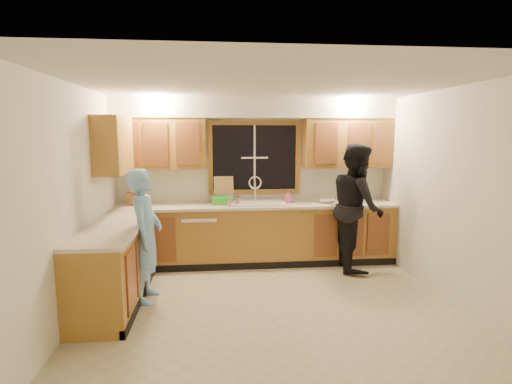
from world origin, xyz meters
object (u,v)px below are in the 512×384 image
knife_block (131,199)px  dish_crate (222,200)px  dishwasher (200,238)px  man (145,235)px  soap_bottle (288,196)px  bowl (327,201)px  stove (101,283)px  sink (256,207)px  woman (357,207)px

knife_block → dish_crate: (1.34, -0.00, -0.04)m
dishwasher → man: man is taller
man → soap_bottle: man is taller
soap_bottle → bowl: bearing=-8.3°
dishwasher → man: size_ratio=0.52×
stove → dish_crate: dish_crate is taller
sink → woman: woman is taller
knife_block → soap_bottle: (2.35, 0.04, 0.00)m
dish_crate → bowl: size_ratio=1.12×
knife_block → soap_bottle: size_ratio=0.98×
stove → dish_crate: (1.29, 1.85, 0.53)m
dishwasher → woman: size_ratio=0.44×
man → dish_crate: 1.57m
stove → man: man is taller
man → bowl: size_ratio=6.64×
dishwasher → dish_crate: dish_crate is taller
dish_crate → soap_bottle: soap_bottle is taller
bowl → woman: bearing=-46.0°
man → bowl: 2.80m
woman → bowl: size_ratio=7.77×
stove → soap_bottle: bearing=39.4°
sink → woman: (1.43, -0.38, 0.06)m
sink → bowl: size_ratio=3.62×
woman → man: bearing=113.1°
sink → soap_bottle: sink is taller
bowl → dishwasher: bearing=179.8°
dishwasher → knife_block: 1.17m
sink → stove: 2.60m
dishwasher → bowl: size_ratio=3.45×
man → knife_block: bearing=20.8°
stove → knife_block: (-0.05, 1.85, 0.57)m
man → knife_block: man is taller
soap_bottle → man: bearing=-146.1°
sink → bowl: (1.08, -0.02, 0.08)m
sink → dishwasher: 0.96m
stove → woman: bearing=24.1°
stove → knife_block: knife_block is taller
soap_bottle → knife_block: bearing=-179.1°
sink → knife_block: bearing=179.2°
dishwasher → soap_bottle: size_ratio=4.07×
sink → man: (-1.44, -1.24, -0.08)m
sink → woman: 1.48m
dishwasher → soap_bottle: (1.35, 0.08, 0.61)m
stove → soap_bottle: (2.30, 1.89, 0.57)m
soap_bottle → woman: bearing=-25.6°
dish_crate → bowl: (1.59, -0.04, -0.03)m
dishwasher → soap_bottle: soap_bottle is taller
dishwasher → dish_crate: 0.67m
dishwasher → soap_bottle: 1.48m
dishwasher → bowl: 2.00m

